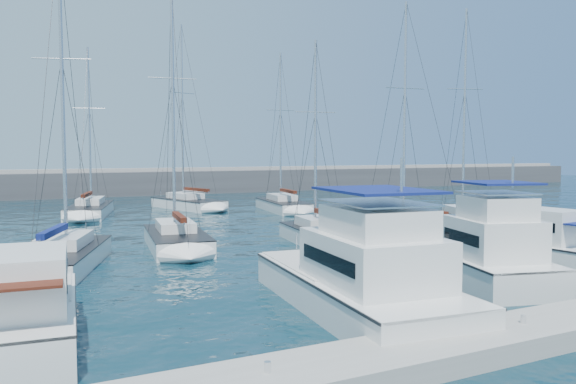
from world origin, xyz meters
name	(u,v)px	position (x,y,z in m)	size (l,w,h in m)	color
ground	(326,271)	(0.00, 0.00, 0.00)	(220.00, 220.00, 0.00)	black
breakwater	(121,187)	(0.00, 52.00, 1.05)	(160.00, 6.00, 4.45)	#424244
dock	(523,333)	(0.00, -11.00, 0.30)	(40.00, 2.20, 0.60)	gray
dock_cleat_near_port	(268,367)	(-8.00, -11.00, 0.72)	(0.16, 0.16, 0.25)	silver
dock_cleat_centre	(523,319)	(0.00, -11.00, 0.72)	(0.16, 0.16, 0.25)	silver
motor_yacht_port_outer	(26,314)	(-12.66, -4.90, 0.94)	(3.34, 7.43, 3.20)	silver
motor_yacht_port_inner	(362,280)	(-2.31, -6.30, 1.13)	(5.10, 10.80, 4.69)	silver
motor_yacht_stbd_inner	(485,256)	(4.68, -5.04, 1.13)	(5.28, 8.13, 4.69)	silver
motor_yacht_stbd_outer	(531,246)	(9.57, -3.25, 0.94)	(3.12, 6.99, 3.20)	silver
sailboat_mid_a	(62,257)	(-10.79, 6.18, 0.54)	(5.63, 8.82, 15.88)	silver
sailboat_mid_b	(176,239)	(-4.48, 9.19, 0.53)	(4.14, 8.29, 15.54)	silver
sailboat_mid_c	(319,235)	(3.71, 7.17, 0.51)	(3.99, 7.28, 12.56)	silver
sailboat_mid_d	(411,231)	(9.76, 6.05, 0.51)	(4.32, 9.85, 15.32)	silver
sailboat_mid_e	(466,220)	(16.78, 8.41, 0.55)	(5.38, 8.07, 16.18)	silver
sailboat_back_a	(90,210)	(-6.67, 29.04, 0.51)	(5.40, 9.89, 14.94)	silver
sailboat_back_b	(188,203)	(2.71, 31.10, 0.55)	(5.44, 9.44, 18.17)	silver
sailboat_back_c	(283,205)	(10.14, 25.13, 0.52)	(4.29, 9.14, 15.16)	silver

